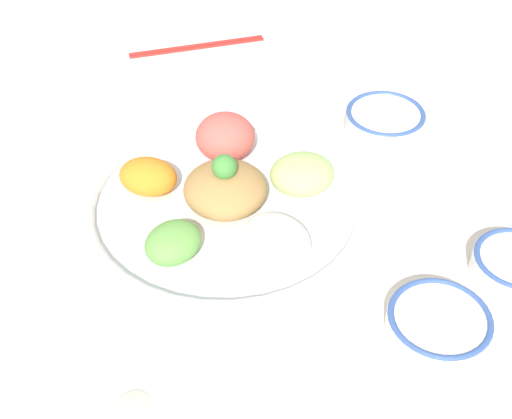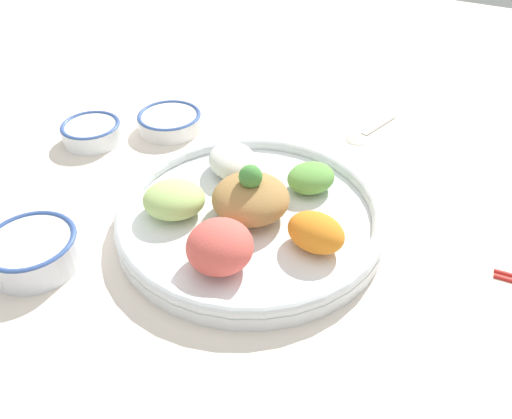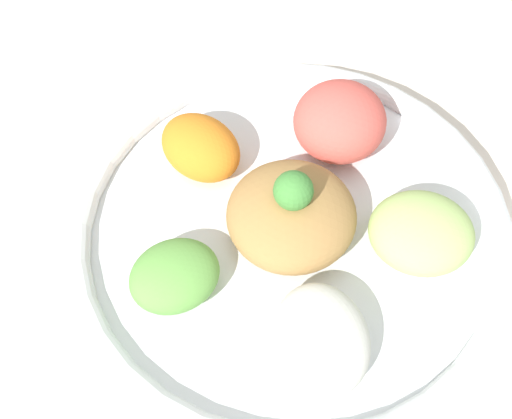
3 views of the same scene
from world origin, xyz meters
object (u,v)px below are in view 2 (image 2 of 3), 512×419
(rice_bowl_blue, at_px, (92,131))
(sauce_bowl_dark, at_px, (170,121))
(salad_platter, at_px, (249,212))
(serving_spoon_main, at_px, (366,133))
(sauce_bowl_red, at_px, (33,250))

(rice_bowl_blue, bearing_deg, sauce_bowl_dark, 135.66)
(sauce_bowl_dark, bearing_deg, rice_bowl_blue, -44.34)
(salad_platter, height_order, serving_spoon_main, salad_platter)
(rice_bowl_blue, xyz_separation_m, serving_spoon_main, (-0.25, 0.42, -0.02))
(salad_platter, relative_size, rice_bowl_blue, 3.66)
(serving_spoon_main, bearing_deg, salad_platter, -174.75)
(salad_platter, height_order, sauce_bowl_red, salad_platter)
(sauce_bowl_red, distance_m, rice_bowl_blue, 0.30)
(salad_platter, relative_size, sauce_bowl_red, 3.23)
(sauce_bowl_dark, bearing_deg, sauce_bowl_red, 8.57)
(salad_platter, bearing_deg, serving_spoon_main, 169.25)
(sauce_bowl_red, relative_size, sauce_bowl_dark, 1.01)
(sauce_bowl_red, height_order, serving_spoon_main, sauce_bowl_red)
(sauce_bowl_red, height_order, sauce_bowl_dark, sauce_bowl_red)
(sauce_bowl_red, bearing_deg, rice_bowl_blue, -150.38)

